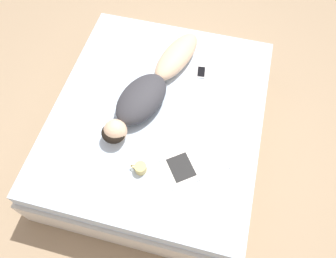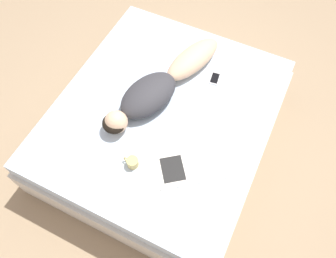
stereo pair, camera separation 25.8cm
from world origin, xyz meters
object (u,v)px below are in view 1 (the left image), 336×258
at_px(coffee_mug, 140,168).
at_px(cell_phone, 201,72).
at_px(open_magazine, 196,162).
at_px(person, 151,87).

relative_size(coffee_mug, cell_phone, 0.84).
relative_size(open_magazine, coffee_mug, 4.72).
relative_size(person, cell_phone, 9.06).
relative_size(open_magazine, cell_phone, 3.98).
height_order(open_magazine, coffee_mug, coffee_mug).
bearing_deg(coffee_mug, person, -80.85).
bearing_deg(person, coffee_mug, 116.92).
bearing_deg(cell_phone, open_magazine, 90.96).
distance_m(coffee_mug, cell_phone, 1.07).
bearing_deg(open_magazine, cell_phone, -118.35).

